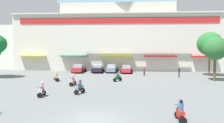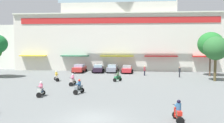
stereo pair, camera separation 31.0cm
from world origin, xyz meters
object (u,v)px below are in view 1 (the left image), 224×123
Objects in this scene: parked_car_1 at (98,68)px; scooter_rider_5 at (118,77)px; scooter_rider_6 at (56,77)px; scooter_rider_0 at (180,112)px; pedestrian_0 at (144,70)px; parked_car_0 at (79,68)px; pedestrian_1 at (179,71)px; plaza_tree_1 at (210,44)px; scooter_rider_8 at (42,90)px; scooter_rider_9 at (80,88)px; parked_car_2 at (112,68)px; scooter_rider_7 at (73,81)px; plaza_tree_3 at (215,49)px; parked_car_3 at (127,69)px.

parked_car_1 is 11.24m from scooter_rider_5.
parked_car_1 is 2.65× the size of scooter_rider_6.
pedestrian_0 is at bearing 92.06° from scooter_rider_0.
parked_car_0 is 2.47× the size of pedestrian_1.
pedestrian_1 is at bearing 16.02° from scooter_rider_6.
plaza_tree_1 is 28.39m from scooter_rider_8.
scooter_rider_0 reaches higher than parked_car_1.
scooter_rider_9 is at bearing -134.50° from pedestrian_1.
plaza_tree_1 reaches higher than pedestrian_1.
parked_car_2 is 2.73× the size of scooter_rider_6.
scooter_rider_8 is (-1.57, -6.44, -0.00)m from scooter_rider_7.
parked_car_0 reaches higher than parked_car_2.
scooter_rider_8 is at bearing -104.56° from parked_car_2.
pedestrian_0 reaches higher than scooter_rider_0.
plaza_tree_3 reaches higher than scooter_rider_0.
scooter_rider_5 is at bearing -67.58° from parked_car_1.
parked_car_0 is 2.74× the size of scooter_rider_7.
plaza_tree_3 is 18.63m from parked_car_2.
plaza_tree_3 reaches higher than parked_car_0.
parked_car_0 is at bearing 102.73° from scooter_rider_9.
parked_car_3 is 4.55m from pedestrian_0.
parked_car_3 is 2.64× the size of scooter_rider_8.
parked_car_3 is at bearing -0.85° from parked_car_0.
parked_car_0 is 19.22m from scooter_rider_9.
parked_car_0 is 14.10m from scooter_rider_7.
parked_car_3 is 21.86m from scooter_rider_8.
parked_car_3 is at bearing -4.37° from parked_car_1.
scooter_rider_9 is (3.51, 1.61, 0.00)m from scooter_rider_8.
scooter_rider_0 is at bearing -49.89° from scooter_rider_6.
pedestrian_1 is at bearing 140.52° from plaza_tree_3.
pedestrian_0 is at bearing 162.52° from pedestrian_1.
scooter_rider_0 is 22.23m from pedestrian_1.
parked_car_3 is 14.42m from scooter_rider_6.
scooter_rider_8 reaches higher than scooter_rider_6.
scooter_rider_8 is at bearing -142.31° from plaza_tree_1.
scooter_rider_8 reaches higher than parked_car_1.
parked_car_3 is 15.33m from scooter_rider_7.
parked_car_1 is at bearing 108.90° from scooter_rider_0.
scooter_rider_9 reaches higher than parked_car_2.
parked_car_0 is 2.74× the size of scooter_rider_0.
scooter_rider_0 reaches higher than parked_car_2.
scooter_rider_6 is at bearing -133.80° from parked_car_3.
plaza_tree_3 is 3.84× the size of pedestrian_0.
plaza_tree_1 is 4.78× the size of scooter_rider_6.
parked_car_2 is 1.05× the size of parked_car_3.
scooter_rider_7 is (-3.91, -14.66, -0.13)m from parked_car_2.
scooter_rider_9 is 17.13m from pedestrian_0.
scooter_rider_9 is at bearing -112.68° from scooter_rider_5.
scooter_rider_0 is at bearing -87.94° from pedestrian_0.
plaza_tree_1 is 4.81× the size of scooter_rider_7.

